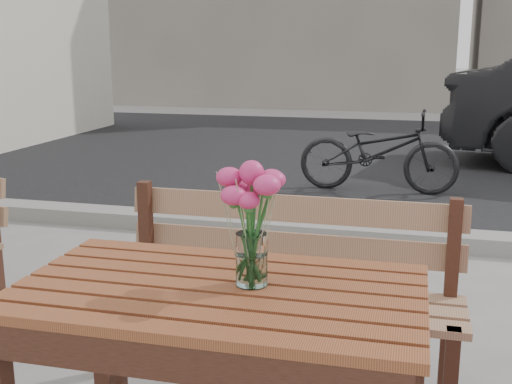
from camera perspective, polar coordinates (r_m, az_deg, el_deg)
street at (r=6.74m, az=11.20°, el=0.92°), size 30.00×8.12×0.12m
main_table at (r=1.92m, az=-3.31°, el=-11.68°), size 1.18×0.69×0.73m
main_bench at (r=2.58m, az=2.77°, el=-7.06°), size 1.39×0.42×0.86m
main_vase at (r=1.81m, az=-0.39°, el=-1.51°), size 0.20×0.20×0.36m
bicycle at (r=6.34m, az=10.81°, el=3.60°), size 1.54×0.57×0.80m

